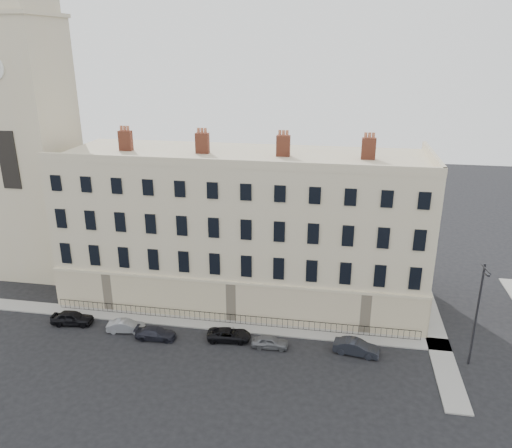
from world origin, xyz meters
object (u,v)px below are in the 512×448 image
(car_d, at_px, (229,335))
(car_c, at_px, (156,333))
(car_a, at_px, (72,318))
(streetlamp, at_px, (477,311))
(car_e, at_px, (270,342))
(car_b, at_px, (126,326))
(car_f, at_px, (356,347))

(car_d, bearing_deg, car_c, 91.96)
(car_a, bearing_deg, streetlamp, -96.87)
(car_d, height_order, car_e, car_e)
(car_a, xyz_separation_m, car_e, (19.10, -0.66, -0.11))
(car_e, bearing_deg, car_b, 86.67)
(car_c, xyz_separation_m, car_f, (17.83, 0.68, 0.10))
(car_f, height_order, streetlamp, streetlamp)
(streetlamp, bearing_deg, car_b, 172.31)
(car_b, height_order, car_f, car_f)
(car_d, distance_m, streetlamp, 20.98)
(car_f, bearing_deg, car_c, 101.08)
(car_a, bearing_deg, car_e, -98.33)
(car_a, height_order, car_f, car_a)
(car_c, xyz_separation_m, car_e, (10.38, 0.39, 0.02))
(car_a, bearing_deg, car_f, -97.15)
(car_b, distance_m, car_d, 9.75)
(car_a, xyz_separation_m, streetlamp, (35.78, -0.32, 4.40))
(car_a, relative_size, car_b, 1.14)
(car_e, height_order, car_f, car_f)
(streetlamp, bearing_deg, car_e, 173.37)
(car_f, xyz_separation_m, streetlamp, (9.23, 0.04, 4.42))
(car_c, distance_m, car_f, 17.85)
(car_d, xyz_separation_m, car_e, (3.80, -0.53, 0.01))
(car_b, height_order, car_c, car_b)
(car_f, distance_m, streetlamp, 10.23)
(car_b, height_order, car_d, car_b)
(car_c, bearing_deg, car_a, 80.21)
(car_c, bearing_deg, car_b, 74.99)
(car_b, xyz_separation_m, car_d, (9.75, 0.24, -0.02))
(car_a, xyz_separation_m, car_c, (8.72, -1.05, -0.13))
(car_a, height_order, car_e, car_a)
(car_d, height_order, car_f, car_f)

